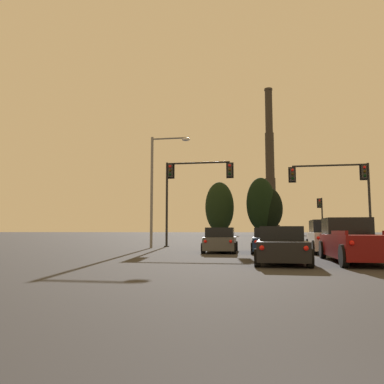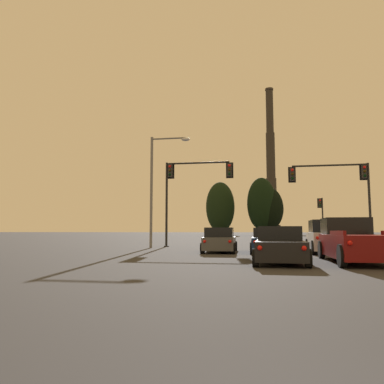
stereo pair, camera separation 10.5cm
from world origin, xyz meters
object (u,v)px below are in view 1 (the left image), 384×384
object	(u,v)px
traffic_light_overhead_right	(342,183)
traffic_light_overhead_left	(188,182)
pickup_truck_right_lane_second	(355,242)
traffic_light_far_right	(321,212)
sedan_center_lane_front	(268,241)
hatchback_left_lane_front	(221,241)
smokestack	(270,176)
suv_right_lane_front	(328,237)
street_lamp	(158,179)
sedan_center_lane_second	(281,246)

from	to	relation	value
traffic_light_overhead_right	traffic_light_overhead_left	distance (m)	11.87
pickup_truck_right_lane_second	traffic_light_far_right	bearing A→B (deg)	83.22
sedan_center_lane_front	traffic_light_overhead_right	size ratio (longest dim) A/B	0.74
hatchback_left_lane_front	smokestack	world-z (taller)	smokestack
suv_right_lane_front	traffic_light_far_right	bearing A→B (deg)	84.18
suv_right_lane_front	traffic_light_far_right	world-z (taller)	traffic_light_far_right
pickup_truck_right_lane_second	smokestack	distance (m)	130.94
sedan_center_lane_front	traffic_light_overhead_left	size ratio (longest dim) A/B	0.70
pickup_truck_right_lane_second	suv_right_lane_front	world-z (taller)	suv_right_lane_front
pickup_truck_right_lane_second	street_lamp	distance (m)	15.92
sedan_center_lane_second	suv_right_lane_front	distance (m)	7.65
pickup_truck_right_lane_second	sedan_center_lane_second	bearing A→B (deg)	-164.38
sedan_center_lane_second	street_lamp	distance (m)	14.68
hatchback_left_lane_front	smokestack	distance (m)	125.34
hatchback_left_lane_front	traffic_light_overhead_right	world-z (taller)	traffic_light_overhead_right
suv_right_lane_front	traffic_light_overhead_right	world-z (taller)	traffic_light_overhead_right
sedan_center_lane_second	suv_right_lane_front	xyz separation A→B (m)	(3.04, 7.01, 0.23)
pickup_truck_right_lane_second	suv_right_lane_front	size ratio (longest dim) A/B	1.11
traffic_light_far_right	traffic_light_overhead_left	xyz separation A→B (m)	(-13.54, -21.24, 1.53)
pickup_truck_right_lane_second	suv_right_lane_front	xyz separation A→B (m)	(0.07, 6.20, 0.09)
hatchback_left_lane_front	traffic_light_far_right	world-z (taller)	traffic_light_far_right
hatchback_left_lane_front	sedan_center_lane_second	bearing A→B (deg)	-67.16
traffic_light_overhead_right	street_lamp	world-z (taller)	street_lamp
sedan_center_lane_front	traffic_light_overhead_right	distance (m)	10.52
suv_right_lane_front	sedan_center_lane_front	world-z (taller)	suv_right_lane_front
pickup_truck_right_lane_second	traffic_light_overhead_left	world-z (taller)	traffic_light_overhead_left
sedan_center_lane_second	sedan_center_lane_front	xyz separation A→B (m)	(-0.27, 7.00, 0.00)
sedan_center_lane_front	traffic_light_overhead_right	bearing A→B (deg)	52.71
street_lamp	suv_right_lane_front	bearing A→B (deg)	-21.49
sedan_center_lane_front	traffic_light_overhead_left	xyz separation A→B (m)	(-5.99, 6.69, 4.46)
pickup_truck_right_lane_second	traffic_light_far_right	xyz separation A→B (m)	(4.31, 34.11, 2.80)
suv_right_lane_front	street_lamp	distance (m)	12.70
traffic_light_overhead_right	smokestack	xyz separation A→B (m)	(-0.96, 115.31, 17.37)
traffic_light_far_right	smokestack	world-z (taller)	smokestack
suv_right_lane_front	smokestack	distance (m)	124.80
sedan_center_lane_second	street_lamp	bearing A→B (deg)	126.79
pickup_truck_right_lane_second	hatchback_left_lane_front	distance (m)	8.44
suv_right_lane_front	smokestack	size ratio (longest dim) A/B	0.09
traffic_light_overhead_left	sedan_center_lane_second	bearing A→B (deg)	-65.44
street_lamp	smokestack	world-z (taller)	smokestack
pickup_truck_right_lane_second	traffic_light_overhead_left	distance (m)	16.42
sedan_center_lane_second	traffic_light_far_right	distance (m)	35.80
traffic_light_far_right	smokestack	distance (m)	96.89
traffic_light_overhead_right	sedan_center_lane_front	bearing A→B (deg)	-127.32
street_lamp	traffic_light_far_right	bearing A→B (deg)	56.79
sedan_center_lane_second	traffic_light_far_right	bearing A→B (deg)	79.58
suv_right_lane_front	sedan_center_lane_front	xyz separation A→B (m)	(-3.31, -0.02, -0.23)
traffic_light_far_right	traffic_light_overhead_left	size ratio (longest dim) A/B	0.82
street_lamp	hatchback_left_lane_front	bearing A→B (deg)	-42.61
sedan_center_lane_second	traffic_light_overhead_left	distance (m)	15.69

